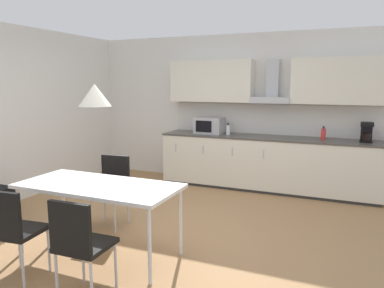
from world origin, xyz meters
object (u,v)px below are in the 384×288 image
object	(u,v)px
chair_far_left	(112,183)
bottle_white	(228,130)
pendant_lamp	(95,95)
bottle_red	(323,134)
chair_near_left	(12,226)
chair_near_right	(79,239)
coffee_maker	(367,132)
dining_table	(99,189)
microwave	(209,125)

from	to	relation	value
chair_far_left	bottle_white	bearing A→B (deg)	71.75
pendant_lamp	bottle_red	bearing A→B (deg)	58.35
bottle_white	chair_near_left	bearing A→B (deg)	-101.04
bottle_white	chair_near_right	xyz separation A→B (m)	(-0.01, -3.85, -0.45)
pendant_lamp	coffee_maker	bearing A→B (deg)	50.93
bottle_red	chair_near_right	xyz separation A→B (m)	(-1.55, -3.89, -0.45)
coffee_maker	pendant_lamp	xyz separation A→B (m)	(-2.54, -3.13, 0.61)
bottle_red	dining_table	xyz separation A→B (m)	(-1.93, -3.13, -0.28)
coffee_maker	chair_near_right	size ratio (longest dim) A/B	0.34
coffee_maker	chair_far_left	distance (m)	3.80
bottle_white	dining_table	bearing A→B (deg)	-97.11
bottle_white	chair_near_right	world-z (taller)	bottle_white
pendant_lamp	microwave	bearing A→B (deg)	89.41
microwave	chair_near_right	bearing A→B (deg)	-84.91
bottle_white	chair_near_left	size ratio (longest dim) A/B	0.23
chair_near_right	pendant_lamp	world-z (taller)	pendant_lamp
pendant_lamp	chair_far_left	bearing A→B (deg)	116.57
chair_near_left	chair_near_right	world-z (taller)	same
bottle_red	chair_near_left	size ratio (longest dim) A/B	0.24
bottle_red	bottle_white	xyz separation A→B (m)	(-1.54, -0.04, -0.00)
chair_near_left	pendant_lamp	size ratio (longest dim) A/B	2.72
bottle_white	dining_table	distance (m)	3.12
dining_table	microwave	bearing A→B (deg)	89.41
bottle_white	dining_table	xyz separation A→B (m)	(-0.39, -3.09, -0.27)
chair_near_left	dining_table	bearing A→B (deg)	64.39
microwave	pendant_lamp	world-z (taller)	pendant_lamp
coffee_maker	chair_near_left	size ratio (longest dim) A/B	0.34
microwave	bottle_white	xyz separation A→B (m)	(0.35, -0.02, -0.05)
coffee_maker	bottle_red	distance (m)	0.62
bottle_red	bottle_white	distance (m)	1.55
chair_far_left	microwave	bearing A→B (deg)	79.99
bottle_red	chair_near_right	distance (m)	4.22
coffee_maker	chair_near_left	bearing A→B (deg)	-126.75
bottle_white	pendant_lamp	bearing A→B (deg)	-97.11
bottle_white	chair_far_left	distance (m)	2.49
bottle_red	chair_far_left	world-z (taller)	bottle_red
coffee_maker	bottle_white	distance (m)	2.16
coffee_maker	pendant_lamp	size ratio (longest dim) A/B	0.94
chair_near_left	chair_far_left	xyz separation A→B (m)	(-0.02, 1.53, 0.00)
dining_table	chair_far_left	bearing A→B (deg)	116.57
chair_far_left	chair_near_right	xyz separation A→B (m)	(0.76, -1.53, 0.00)
bottle_red	bottle_white	bearing A→B (deg)	-178.37
chair_near_left	chair_near_right	xyz separation A→B (m)	(0.74, -0.00, 0.00)
bottle_red	chair_far_left	size ratio (longest dim) A/B	0.24
dining_table	chair_near_left	bearing A→B (deg)	-115.61
chair_near_right	dining_table	bearing A→B (deg)	116.26
chair_near_left	chair_far_left	world-z (taller)	same
coffee_maker	chair_far_left	xyz separation A→B (m)	(-2.92, -2.37, -0.51)
microwave	chair_far_left	xyz separation A→B (m)	(-0.41, -2.34, -0.50)
pendant_lamp	chair_near_left	bearing A→B (deg)	-115.61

